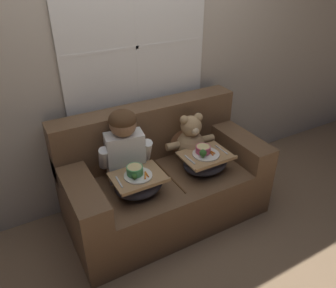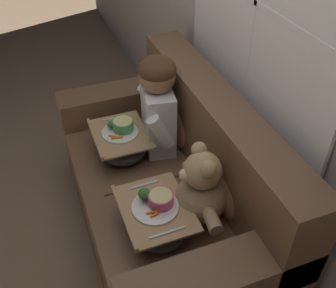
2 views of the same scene
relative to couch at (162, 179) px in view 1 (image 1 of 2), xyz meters
The scene contains 9 objects.
ground_plane 0.36m from the couch, 90.00° to the right, with size 14.00×14.00×0.00m, color #8E7051.
wall_back_with_window 1.06m from the couch, 90.00° to the left, with size 8.00×0.08×2.60m.
couch is the anchor object (origin of this frame).
throw_pillow_behind_child 0.46m from the couch, 149.16° to the left, with size 0.37×0.18×0.38m.
throw_pillow_behind_teddy 0.46m from the couch, 30.84° to the left, with size 0.35×0.17×0.36m.
child_figure 0.54m from the couch, behind, with size 0.44×0.24×0.60m.
teddy_bear 0.42m from the couch, ahead, with size 0.46×0.32×0.42m.
lap_tray_child 0.42m from the couch, 147.41° to the right, with size 0.39×0.31×0.23m.
lap_tray_teddy 0.42m from the couch, 32.78° to the right, with size 0.41×0.32×0.24m.
Camera 1 is at (-1.09, -1.98, 2.06)m, focal length 35.00 mm.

